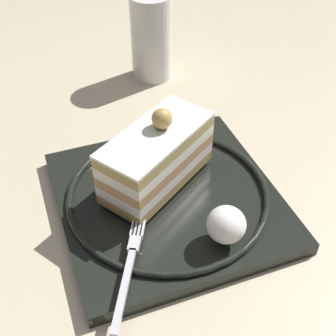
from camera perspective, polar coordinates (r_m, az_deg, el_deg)
The scene contains 6 objects.
ground_plane at distance 0.45m, azimuth -0.13°, elevation -6.61°, with size 2.40×2.40×0.00m, color beige.
dessert_plate at distance 0.46m, azimuth 0.00°, elevation -3.77°, with size 0.23×0.23×0.02m.
cake_slice at distance 0.44m, azimuth -1.53°, elevation 1.43°, with size 0.13×0.12×0.08m.
whipped_cream_dollop at distance 0.40m, azimuth 7.28°, elevation -7.02°, with size 0.03×0.03×0.03m, color white.
fork at distance 0.39m, azimuth -4.76°, elevation -11.69°, with size 0.05×0.12×0.00m.
drink_glass_near at distance 0.65m, azimuth -2.09°, elevation 15.35°, with size 0.06×0.06×0.12m.
Camera 1 is at (-0.08, -0.29, 0.34)m, focal length 48.85 mm.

